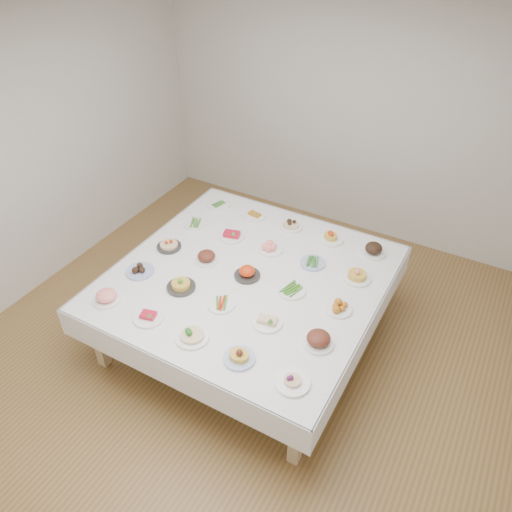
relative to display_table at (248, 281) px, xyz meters
The scene contains 27 objects.
room_envelope 1.16m from the display_table, 61.49° to the right, with size 5.02×5.02×2.81m.
display_table is the anchor object (origin of this frame).
dish_0 1.25m from the display_table, 135.15° to the right, with size 0.25×0.25×0.14m.
dish_1 0.98m from the display_table, 116.65° to the right, with size 0.25×0.25×0.10m.
dish_2 0.88m from the display_table, 89.80° to the right, with size 0.29×0.29×0.15m.
dish_3 0.99m from the display_table, 63.67° to the right, with size 0.24×0.24×0.15m.
dish_4 1.25m from the display_table, 44.92° to the right, with size 0.25×0.25×0.12m.
dish_5 1.00m from the display_table, 153.57° to the right, with size 0.25×0.25×0.12m.
dish_6 0.62m from the display_table, 134.92° to the right, with size 0.25×0.25×0.15m.
dish_7 0.45m from the display_table, 90.10° to the right, with size 0.24×0.23×0.06m.
dish_8 0.63m from the display_table, 44.97° to the right, with size 0.24×0.24×0.12m.
dish_9 1.00m from the display_table, 26.45° to the right, with size 0.24×0.24×0.16m.
dish_10 0.90m from the display_table, behind, with size 0.23×0.23×0.13m.
dish_11 0.47m from the display_table, behind, with size 0.22×0.22×0.13m.
dish_12 0.12m from the display_table, 106.60° to the right, with size 0.23×0.23×0.13m.
dish_13 0.45m from the display_table, ahead, with size 0.26×0.24×0.06m.
dish_14 0.89m from the display_table, ahead, with size 0.23×0.23×0.10m.
dish_15 0.99m from the display_table, 153.49° to the left, with size 0.25×0.23×0.06m.
dish_16 0.63m from the display_table, 135.18° to the left, with size 0.24×0.24×0.11m.
dish_17 0.45m from the display_table, 89.85° to the left, with size 0.23×0.23×0.10m.
dish_18 0.63m from the display_table, 45.63° to the left, with size 0.23×0.23×0.05m.
dish_19 0.99m from the display_table, 27.16° to the left, with size 0.25×0.25×0.14m.
dish_20 1.24m from the display_table, 135.13° to the left, with size 0.24×0.24×0.05m.
dish_21 0.99m from the display_table, 116.07° to the left, with size 0.24×0.24×0.09m.
dish_22 0.89m from the display_table, 90.14° to the left, with size 0.22×0.22×0.13m.
dish_23 0.99m from the display_table, 63.86° to the left, with size 0.26×0.26×0.14m.
dish_24 1.24m from the display_table, 44.83° to the left, with size 0.23×0.23×0.12m.
Camera 1 is at (1.68, -2.82, 3.67)m, focal length 35.00 mm.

